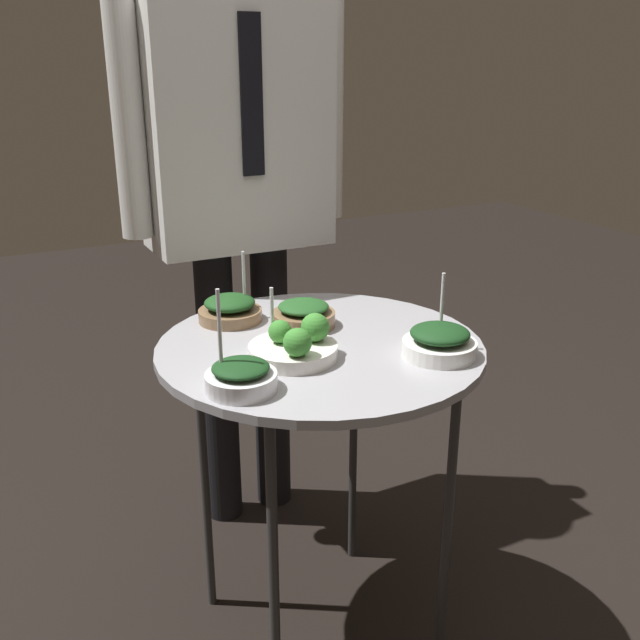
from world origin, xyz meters
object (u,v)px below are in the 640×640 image
bowl_broccoli_far_rim (296,345)px  bowl_spinach_back_right (241,377)px  bowl_spinach_center (440,342)px  bowl_spinach_front_right (304,315)px  bowl_spinach_mid_right (230,309)px  serving_cart (320,368)px  waiter_figure (237,156)px

bowl_broccoli_far_rim → bowl_spinach_back_right: bowl_spinach_back_right is taller
bowl_spinach_center → bowl_spinach_front_right: bearing=121.0°
bowl_spinach_front_right → bowl_spinach_mid_right: bearing=141.2°
serving_cart → bowl_broccoli_far_rim: bowl_broccoli_far_rim is taller
serving_cart → waiter_figure: 0.65m
serving_cart → bowl_broccoli_far_rim: bearing=-147.7°
bowl_broccoli_far_rim → bowl_spinach_front_right: (0.09, 0.15, -0.00)m
bowl_broccoli_far_rim → bowl_spinach_mid_right: size_ratio=1.14×
bowl_spinach_mid_right → bowl_broccoli_far_rim: bearing=-82.1°
bowl_broccoli_far_rim → serving_cart: bearing=32.3°
bowl_broccoli_far_rim → waiter_figure: (0.12, 0.59, 0.28)m
waiter_figure → serving_cart: bearing=-94.3°
serving_cart → bowl_spinach_back_right: bearing=-149.4°
bowl_broccoli_far_rim → bowl_spinach_mid_right: (-0.04, 0.26, -0.00)m
bowl_spinach_front_right → waiter_figure: bearing=86.6°
bowl_spinach_back_right → bowl_spinach_mid_right: 0.36m
bowl_spinach_center → bowl_spinach_front_right: 0.31m
bowl_spinach_center → bowl_broccoli_far_rim: (-0.25, 0.11, -0.00)m
serving_cart → waiter_figure: size_ratio=0.44×
bowl_spinach_back_right → bowl_spinach_front_right: bearing=45.1°
bowl_spinach_center → bowl_spinach_mid_right: (-0.29, 0.37, -0.00)m
serving_cart → bowl_spinach_back_right: bowl_spinach_back_right is taller
bowl_spinach_mid_right → waiter_figure: size_ratio=0.09×
bowl_spinach_mid_right → waiter_figure: 0.46m
serving_cart → bowl_spinach_mid_right: bearing=118.5°
bowl_spinach_center → bowl_spinach_mid_right: size_ratio=1.03×
bowl_spinach_center → bowl_broccoli_far_rim: 0.28m
bowl_spinach_center → bowl_spinach_mid_right: bowl_spinach_center is taller
bowl_broccoli_far_rim → bowl_spinach_mid_right: bowl_spinach_mid_right is taller
bowl_spinach_back_right → bowl_spinach_front_right: (0.24, 0.24, 0.00)m
bowl_spinach_center → waiter_figure: size_ratio=0.09×
bowl_spinach_back_right → bowl_spinach_center: bearing=-4.5°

